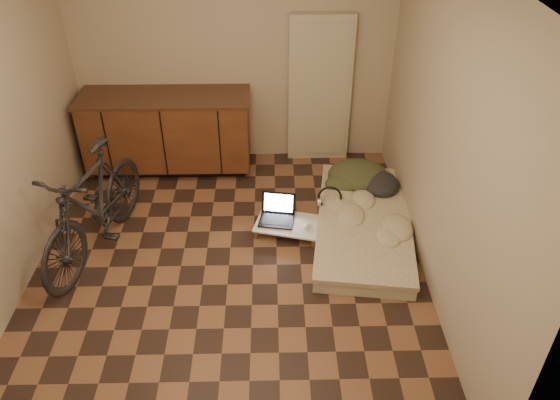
{
  "coord_description": "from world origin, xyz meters",
  "views": [
    {
      "loc": [
        0.39,
        -3.73,
        3.36
      ],
      "look_at": [
        0.47,
        0.25,
        0.55
      ],
      "focal_mm": 35.0,
      "sensor_mm": 36.0,
      "label": 1
    }
  ],
  "objects_px": {
    "bicycle": "(92,201)",
    "futon": "(364,224)",
    "lap_desk": "(288,224)",
    "laptop": "(277,214)"
  },
  "relations": [
    {
      "from": "bicycle",
      "to": "futon",
      "type": "height_order",
      "value": "bicycle"
    },
    {
      "from": "bicycle",
      "to": "futon",
      "type": "relative_size",
      "value": 0.88
    },
    {
      "from": "bicycle",
      "to": "laptop",
      "type": "height_order",
      "value": "bicycle"
    },
    {
      "from": "bicycle",
      "to": "laptop",
      "type": "xyz_separation_m",
      "value": [
        1.65,
        0.32,
        -0.41
      ]
    },
    {
      "from": "lap_desk",
      "to": "laptop",
      "type": "height_order",
      "value": "laptop"
    },
    {
      "from": "futon",
      "to": "laptop",
      "type": "xyz_separation_m",
      "value": [
        -0.85,
        0.08,
        0.07
      ]
    },
    {
      "from": "futon",
      "to": "lap_desk",
      "type": "distance_m",
      "value": 0.74
    },
    {
      "from": "bicycle",
      "to": "laptop",
      "type": "bearing_deg",
      "value": 26.06
    },
    {
      "from": "laptop",
      "to": "bicycle",
      "type": "bearing_deg",
      "value": -159.76
    },
    {
      "from": "futon",
      "to": "lap_desk",
      "type": "bearing_deg",
      "value": -171.84
    }
  ]
}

